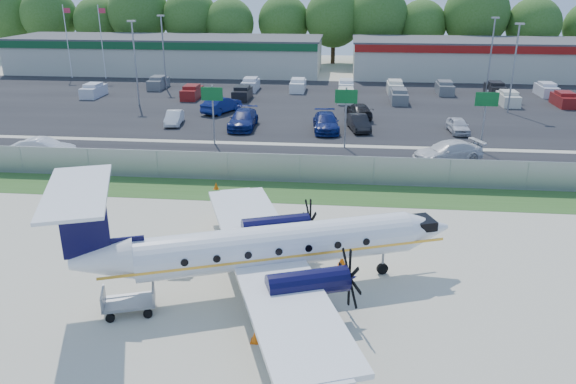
# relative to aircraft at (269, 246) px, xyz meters

# --- Properties ---
(ground) EXTENTS (170.00, 170.00, 0.00)m
(ground) POSITION_rel_aircraft_xyz_m (0.21, 0.28, -2.10)
(ground) COLOR beige
(ground) RESTS_ON ground
(grass_verge) EXTENTS (170.00, 4.00, 0.02)m
(grass_verge) POSITION_rel_aircraft_xyz_m (0.21, 12.28, -2.09)
(grass_verge) COLOR #2D561E
(grass_verge) RESTS_ON ground
(access_road) EXTENTS (170.00, 8.00, 0.02)m
(access_road) POSITION_rel_aircraft_xyz_m (0.21, 19.28, -2.09)
(access_road) COLOR black
(access_road) RESTS_ON ground
(parking_lot) EXTENTS (170.00, 32.00, 0.02)m
(parking_lot) POSITION_rel_aircraft_xyz_m (0.21, 40.28, -2.09)
(parking_lot) COLOR black
(parking_lot) RESTS_ON ground
(perimeter_fence) EXTENTS (120.00, 0.06, 1.99)m
(perimeter_fence) POSITION_rel_aircraft_xyz_m (0.21, 14.28, -1.10)
(perimeter_fence) COLOR gray
(perimeter_fence) RESTS_ON ground
(building_west) EXTENTS (46.40, 12.40, 5.24)m
(building_west) POSITION_rel_aircraft_xyz_m (-23.79, 62.26, 0.53)
(building_west) COLOR beige
(building_west) RESTS_ON ground
(building_east) EXTENTS (44.40, 12.40, 5.24)m
(building_east) POSITION_rel_aircraft_xyz_m (26.21, 62.26, 0.53)
(building_east) COLOR beige
(building_east) RESTS_ON ground
(sign_left) EXTENTS (1.80, 0.26, 5.00)m
(sign_left) POSITION_rel_aircraft_xyz_m (-7.79, 23.19, 1.51)
(sign_left) COLOR gray
(sign_left) RESTS_ON ground
(sign_mid) EXTENTS (1.80, 0.26, 5.00)m
(sign_mid) POSITION_rel_aircraft_xyz_m (3.21, 23.19, 1.51)
(sign_mid) COLOR gray
(sign_mid) RESTS_ON ground
(sign_right) EXTENTS (1.80, 0.26, 5.00)m
(sign_right) POSITION_rel_aircraft_xyz_m (14.21, 23.19, 1.51)
(sign_right) COLOR gray
(sign_right) RESTS_ON ground
(flagpole_west) EXTENTS (1.06, 0.12, 10.00)m
(flagpole_west) POSITION_rel_aircraft_xyz_m (-35.71, 55.28, 3.54)
(flagpole_west) COLOR white
(flagpole_west) RESTS_ON ground
(flagpole_east) EXTENTS (1.06, 0.12, 10.00)m
(flagpole_east) POSITION_rel_aircraft_xyz_m (-30.71, 55.28, 3.54)
(flagpole_east) COLOR white
(flagpole_east) RESTS_ON ground
(light_pole_nw) EXTENTS (0.90, 0.35, 9.09)m
(light_pole_nw) POSITION_rel_aircraft_xyz_m (-19.79, 38.28, 3.13)
(light_pole_nw) COLOR gray
(light_pole_nw) RESTS_ON ground
(light_pole_ne) EXTENTS (0.90, 0.35, 9.09)m
(light_pole_ne) POSITION_rel_aircraft_xyz_m (20.21, 38.28, 3.13)
(light_pole_ne) COLOR gray
(light_pole_ne) RESTS_ON ground
(light_pole_sw) EXTENTS (0.90, 0.35, 9.09)m
(light_pole_sw) POSITION_rel_aircraft_xyz_m (-19.79, 48.28, 3.13)
(light_pole_sw) COLOR gray
(light_pole_sw) RESTS_ON ground
(light_pole_se) EXTENTS (0.90, 0.35, 9.09)m
(light_pole_se) POSITION_rel_aircraft_xyz_m (20.21, 48.28, 3.13)
(light_pole_se) COLOR gray
(light_pole_se) RESTS_ON ground
(tree_line) EXTENTS (112.00, 6.00, 14.00)m
(tree_line) POSITION_rel_aircraft_xyz_m (0.21, 74.28, -2.10)
(tree_line) COLOR #2C5519
(tree_line) RESTS_ON ground
(aircraft) EXTENTS (17.69, 17.22, 5.44)m
(aircraft) POSITION_rel_aircraft_xyz_m (0.00, 0.00, 0.00)
(aircraft) COLOR white
(aircraft) RESTS_ON ground
(pushback_tug) EXTENTS (2.43, 1.83, 1.25)m
(pushback_tug) POSITION_rel_aircraft_xyz_m (-4.98, 1.59, -1.50)
(pushback_tug) COLOR white
(pushback_tug) RESTS_ON ground
(baggage_cart_near) EXTENTS (2.42, 1.88, 1.12)m
(baggage_cart_near) POSITION_rel_aircraft_xyz_m (-5.54, -2.52, -1.58)
(baggage_cart_near) COLOR gray
(baggage_cart_near) RESTS_ON ground
(cone_nose) EXTENTS (0.41, 0.41, 0.58)m
(cone_nose) POSITION_rel_aircraft_xyz_m (3.23, 2.47, -1.83)
(cone_nose) COLOR #D65606
(cone_nose) RESTS_ON ground
(cone_port_wing) EXTENTS (0.42, 0.42, 0.60)m
(cone_port_wing) POSITION_rel_aircraft_xyz_m (0.03, -4.01, -1.82)
(cone_port_wing) COLOR #D65606
(cone_port_wing) RESTS_ON ground
(cone_starboard_wing) EXTENTS (0.35, 0.35, 0.49)m
(cone_starboard_wing) POSITION_rel_aircraft_xyz_m (-5.22, 12.41, -1.87)
(cone_starboard_wing) COLOR #D65606
(cone_starboard_wing) RESTS_ON ground
(road_car_west) EXTENTS (4.79, 1.73, 1.57)m
(road_car_west) POSITION_rel_aircraft_xyz_m (-20.10, 17.92, -2.10)
(road_car_west) COLOR silver
(road_car_west) RESTS_ON ground
(road_car_mid) EXTENTS (5.95, 4.19, 1.60)m
(road_car_mid) POSITION_rel_aircraft_xyz_m (11.02, 20.10, -2.10)
(road_car_mid) COLOR silver
(road_car_mid) RESTS_ON ground
(parked_car_a) EXTENTS (1.88, 4.12, 1.31)m
(parked_car_a) POSITION_rel_aircraft_xyz_m (-13.19, 29.70, -2.10)
(parked_car_a) COLOR silver
(parked_car_a) RESTS_ON ground
(parked_car_b) EXTENTS (2.43, 5.79, 1.67)m
(parked_car_b) POSITION_rel_aircraft_xyz_m (-6.32, 29.00, -2.10)
(parked_car_b) COLOR navy
(parked_car_b) RESTS_ON ground
(parked_car_c) EXTENTS (2.78, 5.75, 1.61)m
(parked_car_c) POSITION_rel_aircraft_xyz_m (1.46, 28.66, -2.10)
(parked_car_c) COLOR navy
(parked_car_c) RESTS_ON ground
(parked_car_d) EXTENTS (2.41, 4.61, 1.45)m
(parked_car_d) POSITION_rel_aircraft_xyz_m (4.45, 29.27, -2.10)
(parked_car_d) COLOR black
(parked_car_d) RESTS_ON ground
(parked_car_e) EXTENTS (1.83, 4.04, 1.34)m
(parked_car_e) POSITION_rel_aircraft_xyz_m (13.46, 29.20, -2.10)
(parked_car_e) COLOR silver
(parked_car_e) RESTS_ON ground
(parked_car_f) EXTENTS (3.71, 5.37, 1.68)m
(parked_car_f) POSITION_rel_aircraft_xyz_m (-9.75, 35.32, -2.10)
(parked_car_f) COLOR navy
(parked_car_f) RESTS_ON ground
(parked_car_g) EXTENTS (3.10, 5.30, 1.44)m
(parked_car_g) POSITION_rel_aircraft_xyz_m (4.53, 34.42, -2.10)
(parked_car_g) COLOR black
(parked_car_g) RESTS_ON ground
(far_parking_rows) EXTENTS (56.00, 10.00, 1.60)m
(far_parking_rows) POSITION_rel_aircraft_xyz_m (0.21, 45.28, -2.10)
(far_parking_rows) COLOR gray
(far_parking_rows) RESTS_ON ground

